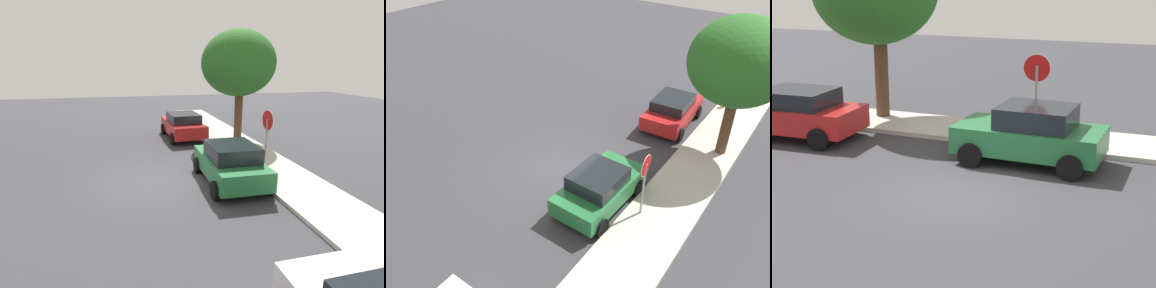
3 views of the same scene
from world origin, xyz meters
The scene contains 5 objects.
ground_plane centered at (0.00, 0.00, 0.00)m, with size 60.00×60.00×0.00m, color #38383D.
sidewalk_curb centered at (0.00, 4.70, 0.07)m, with size 32.00×2.37×0.14m, color beige.
stop_sign centered at (0.41, 4.05, 1.83)m, with size 0.80×0.08×2.65m.
parked_car_green centered at (0.74, 2.48, 0.78)m, with size 3.83×2.13×1.54m.
parked_car_red centered at (-6.43, 2.19, 0.78)m, with size 4.01×2.25×1.50m.
Camera 3 is at (4.61, -11.79, 4.88)m, focal length 55.00 mm.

